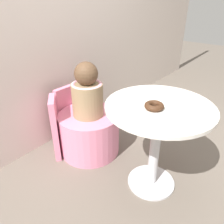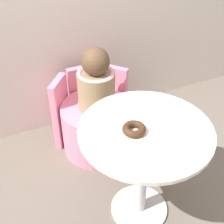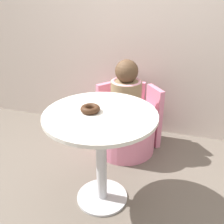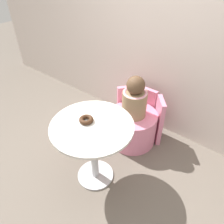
{
  "view_description": "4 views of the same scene",
  "coord_description": "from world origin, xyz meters",
  "views": [
    {
      "loc": [
        -1.28,
        -0.58,
        1.36
      ],
      "look_at": [
        -0.13,
        0.35,
        0.55
      ],
      "focal_mm": 35.0,
      "sensor_mm": 36.0,
      "label": 1
    },
    {
      "loc": [
        -0.79,
        -1.08,
        1.79
      ],
      "look_at": [
        -0.11,
        0.33,
        0.6
      ],
      "focal_mm": 50.0,
      "sensor_mm": 36.0,
      "label": 2
    },
    {
      "loc": [
        0.42,
        -1.41,
        1.44
      ],
      "look_at": [
        -0.09,
        0.29,
        0.57
      ],
      "focal_mm": 42.0,
      "sensor_mm": 36.0,
      "label": 3
    },
    {
      "loc": [
        0.93,
        -1.03,
        1.95
      ],
      "look_at": [
        -0.11,
        0.31,
        0.63
      ],
      "focal_mm": 35.0,
      "sensor_mm": 36.0,
      "label": 4
    }
  ],
  "objects": [
    {
      "name": "booth_backrest",
      "position": [
        -0.08,
        0.9,
        0.29
      ],
      "size": [
        0.66,
        0.24,
        0.58
      ],
      "color": "pink",
      "rests_on": "ground_plane"
    },
    {
      "name": "back_wall",
      "position": [
        0.0,
        1.13,
        1.2
      ],
      "size": [
        6.0,
        0.06,
        2.4
      ],
      "color": "silver",
      "rests_on": "ground_plane"
    },
    {
      "name": "tub_chair",
      "position": [
        -0.08,
        0.67,
        0.2
      ],
      "size": [
        0.56,
        0.56,
        0.4
      ],
      "color": "pink",
      "rests_on": "ground_plane"
    },
    {
      "name": "ground_plane",
      "position": [
        0.0,
        0.0,
        0.0
      ],
      "size": [
        12.0,
        12.0,
        0.0
      ],
      "primitive_type": "plane",
      "color": "#665B51"
    },
    {
      "name": "round_table",
      "position": [
        -0.08,
        -0.02,
        0.54
      ],
      "size": [
        0.74,
        0.74,
        0.71
      ],
      "color": "silver",
      "rests_on": "ground_plane"
    },
    {
      "name": "child_figure",
      "position": [
        -0.08,
        0.67,
        0.61
      ],
      "size": [
        0.27,
        0.27,
        0.48
      ],
      "color": "#937A56",
      "rests_on": "tub_chair"
    },
    {
      "name": "donut",
      "position": [
        -0.15,
        -0.01,
        0.73
      ],
      "size": [
        0.13,
        0.13,
        0.04
      ],
      "color": "#3D2314",
      "rests_on": "round_table"
    }
  ]
}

